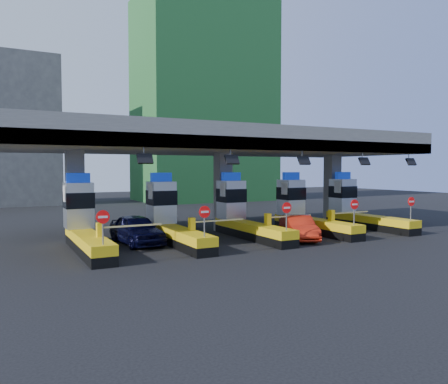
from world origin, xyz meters
name	(u,v)px	position (x,y,z in m)	size (l,w,h in m)	color
ground	(244,237)	(0.00, 0.00, 0.00)	(120.00, 120.00, 0.00)	black
toll_canopy	(224,144)	(0.00, 2.87, 6.13)	(28.00, 12.09, 7.00)	slate
toll_lane_far_left	(84,224)	(-10.00, 0.28, 1.40)	(4.43, 8.00, 4.16)	black
toll_lane_left	(170,219)	(-5.00, 0.28, 1.40)	(4.43, 8.00, 4.16)	black
toll_lane_center	(242,215)	(0.00, 0.28, 1.40)	(4.43, 8.00, 4.16)	black
toll_lane_right	(304,211)	(5.00, 0.28, 1.40)	(4.43, 8.00, 4.16)	black
toll_lane_far_right	(357,208)	(10.00, 0.28, 1.40)	(4.43, 8.00, 4.16)	black
bg_building_scaffold	(204,101)	(12.00, 32.00, 14.00)	(18.00, 12.00, 28.00)	#1E5926
van	(137,229)	(-6.96, 0.55, 0.86)	(2.02, 5.03, 1.71)	black
red_car	(299,228)	(2.42, -2.54, 0.74)	(1.58, 4.52, 1.49)	red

